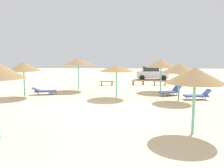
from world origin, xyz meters
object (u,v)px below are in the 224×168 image
Objects in this scene: parasol_3 at (24,67)px; bench_2 at (107,82)px; bench_0 at (160,82)px; bench_1 at (138,82)px; parasol_5 at (78,62)px; parked_car at (152,73)px; parasol_0 at (161,63)px; parasol_1 at (180,68)px; lounger_1 at (198,95)px; lounger_0 at (171,91)px; lounger_3 at (44,91)px; parasol_6 at (116,68)px; parasol_8 at (195,75)px.

parasol_3 is 1.75× the size of bench_2.
parasol_3 reaches higher than bench_0.
parasol_5 is at bearing -146.14° from bench_1.
parked_car reaches higher than bench_1.
parasol_0 reaches higher than bench_1.
bench_2 is (5.93, 6.74, -1.98)m from parasol_3.
parasol_1 reaches higher than lounger_1.
lounger_0 is 10.27m from lounger_3.
parasol_0 is 10.30m from lounger_3.
parasol_6 reaches higher than lounger_3.
lounger_1 is at bearing -82.52° from parked_car.
parasol_5 is 7.26m from bench_1.
parasol_0 is 11.46m from parasol_3.
bench_0 is at bearing 89.39° from lounger_0.
bench_0 is at bearing 90.46° from parasol_1.
parasol_0 is at bearing 101.76° from lounger_0.
bench_1 is 1.01× the size of bench_2.
lounger_0 is 11.66m from parked_car.
parasol_5 is 10.64m from lounger_1.
parasol_8 reaches higher than lounger_0.
lounger_3 is at bearing -130.91° from parked_car.
parasol_0 is 1.87× the size of bench_1.
parasol_8 is (-0.45, -11.32, -0.04)m from parasol_0.
bench_1 is at bearing 108.84° from lounger_0.
parasol_0 is 1.52× the size of lounger_1.
parasol_3 is 0.97× the size of parasol_8.
parasol_8 reaches higher than lounger_1.
parasol_1 is 1.37× the size of lounger_0.
parasol_8 is 0.69× the size of parked_car.
parasol_8 is at bearing -67.19° from parasol_6.
parasol_5 is 1.10× the size of parasol_6.
parasol_8 is 8.19m from lounger_1.
bench_0 is (0.06, 6.07, 0.02)m from lounger_0.
parasol_1 reaches higher than parked_car.
bench_2 is (4.75, 5.76, 0.04)m from lounger_3.
parasol_0 reaches higher than parasol_1.
parasol_6 is at bearing -106.19° from bench_1.
bench_0 is (11.51, 7.12, -1.98)m from parasol_3.
bench_2 is (-5.52, 5.69, 0.02)m from lounger_0.
parasol_3 is 7.13m from parasol_6.
parasol_6 is at bearing 112.81° from parasol_8.
parasol_1 is 1.39× the size of lounger_1.
lounger_1 is (1.63, -1.62, 0.00)m from lounger_0.
parasol_0 reaches higher than bench_2.
bench_2 is at bearing 100.16° from parasol_6.
bench_0 is at bearing 86.32° from parasol_8.
bench_0 is at bearing 23.98° from parasol_5.
parasol_1 is at bearing -74.84° from bench_1.
parasol_1 is 9.85m from bench_2.
lounger_1 is at bearing -5.79° from parasol_6.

